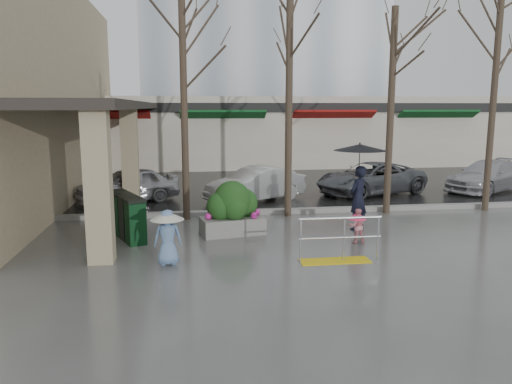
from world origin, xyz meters
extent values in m
plane|color=#51514F|center=(0.00, 0.00, 0.00)|extent=(120.00, 120.00, 0.00)
cube|color=black|center=(0.00, 22.00, 0.01)|extent=(120.00, 36.00, 0.01)
cube|color=gray|center=(0.00, 4.00, 0.07)|extent=(120.00, 0.30, 0.15)
cube|color=#2D2823|center=(-4.80, 8.00, 3.62)|extent=(2.80, 18.00, 0.25)
cube|color=tan|center=(-3.90, -0.50, 1.75)|extent=(0.55, 0.55, 3.50)
cube|color=tan|center=(-3.90, 6.00, 1.75)|extent=(0.55, 0.55, 3.50)
cube|color=beige|center=(2.00, 18.00, 2.00)|extent=(34.00, 6.00, 4.00)
cube|color=maroon|center=(-6.00, 15.10, 2.85)|extent=(4.50, 1.68, 0.87)
cube|color=#0F4C1E|center=(0.00, 15.10, 2.85)|extent=(4.50, 1.68, 0.87)
cube|color=maroon|center=(6.00, 15.10, 2.85)|extent=(4.50, 1.68, 0.87)
cube|color=#0F4C1E|center=(12.00, 15.10, 2.85)|extent=(4.50, 1.68, 0.87)
cube|color=black|center=(2.00, 15.10, 3.40)|extent=(34.00, 0.35, 0.50)
cube|color=yellow|center=(1.30, -1.20, 0.01)|extent=(1.60, 0.50, 0.02)
cylinder|color=silver|center=(0.50, -1.20, 0.50)|extent=(0.05, 0.05, 1.00)
cylinder|color=silver|center=(1.50, -1.20, 0.50)|extent=(0.05, 0.05, 1.00)
cylinder|color=silver|center=(2.30, -1.20, 0.50)|extent=(0.05, 0.05, 1.00)
cylinder|color=silver|center=(1.40, -1.20, 1.00)|extent=(1.90, 0.06, 0.06)
cylinder|color=silver|center=(1.40, -1.20, 0.55)|extent=(1.90, 0.04, 0.04)
cylinder|color=#382B21|center=(-2.00, 3.60, 3.40)|extent=(0.22, 0.22, 6.80)
cylinder|color=#382B21|center=(1.20, 3.60, 3.50)|extent=(0.22, 0.22, 7.00)
cylinder|color=#382B21|center=(4.50, 3.60, 3.25)|extent=(0.22, 0.22, 6.50)
cylinder|color=#382B21|center=(8.00, 3.60, 3.60)|extent=(0.22, 0.22, 7.20)
imported|color=black|center=(2.79, 1.58, 0.91)|extent=(0.79, 0.76, 1.82)
cylinder|color=black|center=(2.79, 1.58, 1.85)|extent=(0.02, 0.02, 1.15)
cone|color=black|center=(2.79, 1.58, 2.34)|extent=(1.47, 1.47, 0.18)
sphere|color=black|center=(2.79, 1.58, 2.45)|extent=(0.05, 0.05, 0.05)
imported|color=pink|center=(2.30, 0.23, 0.45)|extent=(0.47, 0.38, 0.89)
cylinder|color=black|center=(2.30, 0.23, 0.61)|extent=(0.02, 0.02, 0.39)
cone|color=#FF2861|center=(2.30, 0.23, 0.71)|extent=(0.47, 0.47, 0.18)
sphere|color=black|center=(2.30, 0.23, 0.82)|extent=(0.05, 0.05, 0.05)
imported|color=#6688B5|center=(-2.42, -0.91, 0.62)|extent=(0.62, 0.42, 1.24)
cylinder|color=black|center=(-2.42, -0.91, 0.91)|extent=(0.02, 0.02, 0.58)
cone|color=beige|center=(-2.42, -0.91, 1.11)|extent=(0.74, 0.74, 0.18)
sphere|color=black|center=(-2.42, -0.91, 1.22)|extent=(0.05, 0.05, 0.05)
cube|color=gray|center=(-0.77, 1.57, 0.23)|extent=(1.82, 1.16, 0.47)
ellipsoid|color=#1C4115|center=(-0.77, 1.57, 0.93)|extent=(1.03, 0.93, 1.08)
sphere|color=#1C4115|center=(-1.10, 1.47, 0.81)|extent=(0.74, 0.74, 0.74)
sphere|color=#1C4115|center=(-0.44, 1.71, 0.82)|extent=(0.79, 0.79, 0.79)
cube|color=black|center=(-3.28, 0.89, 0.54)|extent=(0.57, 0.57, 1.07)
cube|color=black|center=(-3.28, 0.89, 1.12)|extent=(0.61, 0.61, 0.08)
cube|color=black|center=(-3.49, 1.38, 0.54)|extent=(0.57, 0.57, 1.07)
cube|color=black|center=(-3.49, 1.38, 1.12)|extent=(0.61, 0.61, 0.08)
cube|color=#0B3218|center=(-3.69, 1.87, 0.54)|extent=(0.57, 0.57, 1.07)
cube|color=black|center=(-3.69, 1.87, 1.12)|extent=(0.61, 0.61, 0.08)
cube|color=black|center=(-3.90, 2.37, 0.54)|extent=(0.57, 0.57, 1.07)
cube|color=black|center=(-3.90, 2.37, 1.12)|extent=(0.61, 0.61, 0.08)
imported|color=#A8A8AD|center=(-4.12, 6.76, 0.63)|extent=(3.98, 2.67, 1.26)
imported|color=silver|center=(0.56, 6.27, 0.63)|extent=(3.98, 3.05, 1.26)
imported|color=#595C61|center=(5.29, 7.16, 0.63)|extent=(4.98, 3.53, 1.26)
imported|color=#BBBABF|center=(10.36, 7.16, 0.63)|extent=(4.66, 3.62, 1.26)
camera|label=1|loc=(-1.98, -11.68, 3.45)|focal=35.00mm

